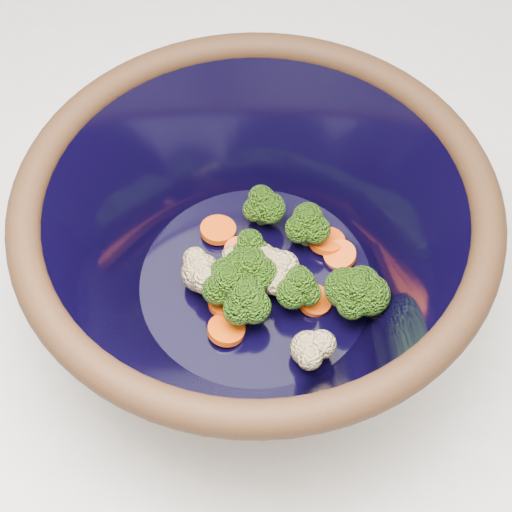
# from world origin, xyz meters

# --- Properties ---
(counter) EXTENTS (1.20, 1.20, 0.90)m
(counter) POSITION_xyz_m (0.00, 0.00, 0.45)
(counter) COLOR beige
(counter) RESTS_ON ground
(mixing_bowl) EXTENTS (0.38, 0.38, 0.16)m
(mixing_bowl) POSITION_xyz_m (-0.09, -0.02, 0.99)
(mixing_bowl) COLOR black
(mixing_bowl) RESTS_ON counter
(vegetable_pile) EXTENTS (0.18, 0.15, 0.05)m
(vegetable_pile) POSITION_xyz_m (-0.08, -0.02, 0.96)
(vegetable_pile) COLOR #608442
(vegetable_pile) RESTS_ON mixing_bowl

